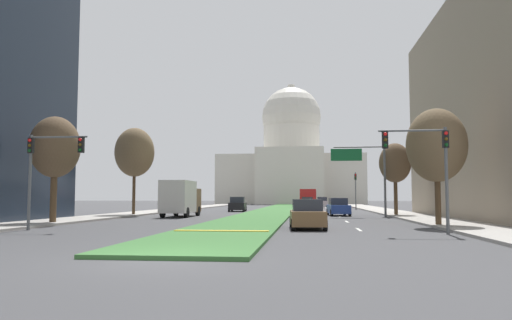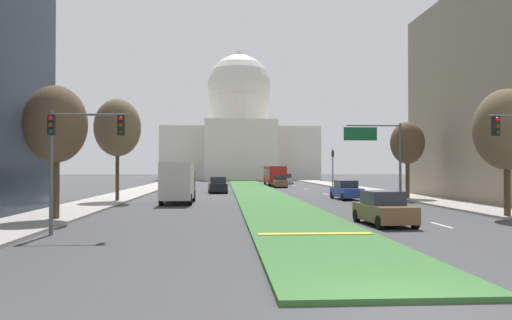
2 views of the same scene
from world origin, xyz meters
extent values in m
plane|color=#3D3D3F|center=(0.00, 55.56, 0.00)|extent=(260.00, 260.00, 0.00)
cube|color=#386B33|center=(0.00, 50.01, 0.07)|extent=(5.11, 100.01, 0.14)
cube|color=gold|center=(0.00, 9.90, 0.16)|extent=(4.60, 0.50, 0.04)
cube|color=silver|center=(6.97, 13.90, 0.00)|extent=(0.16, 2.40, 0.01)
cube|color=silver|center=(6.97, 22.36, 0.00)|extent=(0.16, 2.40, 0.01)
cube|color=silver|center=(6.97, 31.23, 0.00)|extent=(0.16, 2.40, 0.01)
cube|color=silver|center=(6.97, 42.02, 0.00)|extent=(0.16, 2.40, 0.01)
cube|color=silver|center=(6.97, 55.08, 0.00)|extent=(0.16, 2.40, 0.01)
cube|color=silver|center=(6.97, 67.78, 0.00)|extent=(0.16, 2.40, 0.01)
cube|color=silver|center=(6.97, 65.15, 0.00)|extent=(0.16, 2.40, 0.01)
cube|color=silver|center=(6.97, 85.01, 0.00)|extent=(0.16, 2.40, 0.01)
cube|color=#9E9991|center=(-13.38, 44.45, 0.07)|extent=(4.00, 100.01, 0.15)
cube|color=#9E9991|center=(13.38, 44.45, 0.07)|extent=(4.00, 100.01, 0.15)
cube|color=beige|center=(0.00, 111.13, 5.88)|extent=(35.00, 25.11, 11.75)
cube|color=beige|center=(0.00, 96.57, 6.46)|extent=(15.40, 4.00, 12.93)
cylinder|color=beige|center=(0.00, 111.13, 15.69)|extent=(14.32, 14.32, 7.87)
sphere|color=beige|center=(0.00, 111.13, 22.28)|extent=(15.12, 15.12, 15.12)
cylinder|color=beige|center=(0.00, 111.13, 29.08)|extent=(1.80, 1.80, 3.00)
cylinder|color=#515456|center=(-10.88, 11.44, 2.60)|extent=(0.16, 0.16, 5.20)
cube|color=black|center=(-10.88, 11.44, 4.60)|extent=(0.28, 0.24, 0.84)
sphere|color=red|center=(-10.88, 11.30, 4.88)|extent=(0.18, 0.18, 0.18)
sphere|color=#4C380F|center=(-10.88, 11.30, 4.60)|extent=(0.18, 0.18, 0.18)
sphere|color=#0F4219|center=(-10.88, 11.30, 4.32)|extent=(0.18, 0.18, 0.18)
cylinder|color=#515456|center=(-9.28, 11.44, 5.05)|extent=(3.20, 0.10, 0.10)
cube|color=black|center=(-8.00, 11.44, 4.60)|extent=(0.28, 0.24, 0.84)
sphere|color=red|center=(-8.00, 11.30, 4.88)|extent=(0.18, 0.18, 0.18)
sphere|color=#4C380F|center=(-8.00, 11.30, 4.60)|extent=(0.18, 0.18, 0.18)
sphere|color=#0F4219|center=(-8.00, 11.30, 4.32)|extent=(0.18, 0.18, 0.18)
cube|color=black|center=(8.00, 10.79, 4.60)|extent=(0.28, 0.24, 0.84)
sphere|color=red|center=(8.00, 10.65, 4.88)|extent=(0.18, 0.18, 0.18)
sphere|color=#4C380F|center=(8.00, 10.65, 4.60)|extent=(0.18, 0.18, 0.18)
sphere|color=#0F4219|center=(8.00, 10.65, 4.32)|extent=(0.18, 0.18, 0.18)
cylinder|color=#515456|center=(10.88, 56.56, 2.60)|extent=(0.16, 0.16, 5.20)
cube|color=black|center=(10.88, 56.56, 4.60)|extent=(0.28, 0.24, 0.84)
sphere|color=red|center=(10.88, 56.42, 4.88)|extent=(0.18, 0.18, 0.18)
sphere|color=#4C380F|center=(10.88, 56.42, 4.60)|extent=(0.18, 0.18, 0.18)
sphere|color=#0F4219|center=(10.88, 56.42, 4.32)|extent=(0.18, 0.18, 0.18)
cylinder|color=#515456|center=(11.08, 31.23, 3.25)|extent=(0.20, 0.20, 6.50)
cylinder|color=#515456|center=(8.81, 31.23, 6.30)|extent=(4.54, 0.12, 0.12)
cube|color=#146033|center=(7.67, 31.18, 5.60)|extent=(2.80, 0.08, 1.10)
cylinder|color=#4C3823|center=(-12.50, 16.96, 2.04)|extent=(0.42, 0.42, 4.08)
ellipsoid|color=brown|center=(-12.50, 16.96, 5.10)|extent=(3.26, 3.26, 4.07)
cylinder|color=#4C3823|center=(11.97, 16.80, 1.90)|extent=(0.35, 0.35, 3.81)
ellipsoid|color=brown|center=(11.97, 16.80, 4.93)|extent=(3.59, 3.59, 4.48)
cylinder|color=#4C3823|center=(-12.22, 31.13, 2.43)|extent=(0.29, 0.29, 4.86)
ellipsoid|color=brown|center=(-12.22, 31.13, 6.02)|extent=(3.72, 3.72, 4.65)
cylinder|color=#4C3823|center=(12.26, 32.77, 2.01)|extent=(0.34, 0.34, 4.02)
ellipsoid|color=brown|center=(12.26, 32.77, 4.94)|extent=(2.93, 2.93, 3.66)
cube|color=brown|center=(4.14, 14.04, 0.62)|extent=(2.09, 4.27, 0.79)
cube|color=#282D38|center=(4.13, 14.20, 1.34)|extent=(1.74, 2.09, 0.65)
cylinder|color=black|center=(5.08, 12.46, 0.32)|extent=(0.26, 0.65, 0.64)
cylinder|color=black|center=(3.40, 12.36, 0.32)|extent=(0.26, 0.65, 0.64)
cylinder|color=black|center=(4.89, 15.72, 0.32)|extent=(0.26, 0.65, 0.64)
cylinder|color=black|center=(3.21, 15.62, 0.32)|extent=(0.26, 0.65, 0.64)
cube|color=navy|center=(7.03, 33.36, 0.62)|extent=(2.07, 4.33, 0.80)
cube|color=#282D38|center=(7.02, 33.53, 1.35)|extent=(1.71, 2.13, 0.65)
cylinder|color=black|center=(7.96, 31.76, 0.32)|extent=(0.26, 0.65, 0.64)
cylinder|color=black|center=(6.32, 31.65, 0.32)|extent=(0.26, 0.65, 0.64)
cylinder|color=black|center=(7.74, 35.07, 0.32)|extent=(0.26, 0.65, 0.64)
cylinder|color=black|center=(6.11, 34.97, 0.32)|extent=(0.26, 0.65, 0.64)
cube|color=black|center=(-4.33, 45.20, 0.65)|extent=(2.17, 4.62, 0.85)
cube|color=#282D38|center=(-4.32, 45.02, 1.42)|extent=(1.79, 2.27, 0.70)
cylinder|color=black|center=(-5.31, 46.95, 0.32)|extent=(0.26, 0.65, 0.64)
cylinder|color=black|center=(-3.58, 47.05, 0.32)|extent=(0.26, 0.65, 0.64)
cylinder|color=black|center=(-5.08, 43.34, 0.32)|extent=(0.26, 0.65, 0.64)
cylinder|color=black|center=(-3.36, 43.45, 0.32)|extent=(0.26, 0.65, 0.64)
cube|color=brown|center=(4.06, 58.93, 0.64)|extent=(1.92, 4.22, 0.83)
cube|color=#282D38|center=(4.07, 59.10, 1.40)|extent=(1.62, 2.05, 0.68)
cylinder|color=black|center=(4.79, 57.28, 0.32)|extent=(0.25, 0.65, 0.64)
cylinder|color=black|center=(3.20, 57.34, 0.32)|extent=(0.25, 0.65, 0.64)
cylinder|color=black|center=(4.92, 60.52, 0.32)|extent=(0.25, 0.65, 0.64)
cylinder|color=black|center=(3.33, 60.59, 0.32)|extent=(0.25, 0.65, 0.64)
cube|color=#BCBCC1|center=(6.61, 73.15, 0.63)|extent=(1.95, 4.16, 0.82)
cube|color=#282D38|center=(6.61, 73.32, 1.38)|extent=(1.68, 2.01, 0.67)
cylinder|color=black|center=(7.50, 71.56, 0.32)|extent=(0.23, 0.64, 0.64)
cylinder|color=black|center=(5.79, 71.52, 0.32)|extent=(0.23, 0.64, 0.64)
cylinder|color=black|center=(7.43, 74.78, 0.32)|extent=(0.23, 0.64, 0.64)
cylinder|color=black|center=(5.72, 74.75, 0.32)|extent=(0.23, 0.64, 0.64)
cube|color=brown|center=(-7.21, 31.69, 1.45)|extent=(2.30, 2.00, 2.20)
cube|color=beige|center=(-7.21, 28.49, 1.80)|extent=(2.30, 4.40, 2.80)
cylinder|color=black|center=(-8.26, 31.69, 0.45)|extent=(0.30, 0.90, 0.90)
cylinder|color=black|center=(-6.16, 31.69, 0.45)|extent=(0.30, 0.90, 0.90)
cylinder|color=black|center=(-8.26, 27.39, 0.45)|extent=(0.30, 0.90, 0.90)
cylinder|color=black|center=(-6.16, 27.39, 0.45)|extent=(0.30, 0.90, 0.90)
cube|color=#B21E1E|center=(4.14, 67.30, 1.70)|extent=(2.50, 11.00, 2.50)
cube|color=#232833|center=(4.14, 67.30, 2.05)|extent=(2.52, 10.12, 0.90)
cylinder|color=black|center=(5.29, 63.00, 0.50)|extent=(0.32, 1.00, 1.00)
cylinder|color=black|center=(2.99, 63.00, 0.50)|extent=(0.32, 1.00, 1.00)
cylinder|color=black|center=(5.29, 71.20, 0.50)|extent=(0.32, 1.00, 1.00)
cylinder|color=black|center=(2.99, 71.20, 0.50)|extent=(0.32, 1.00, 1.00)
camera|label=1|loc=(4.21, -13.68, 1.83)|focal=34.30mm
camera|label=2|loc=(-3.67, -10.23, 2.85)|focal=35.54mm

